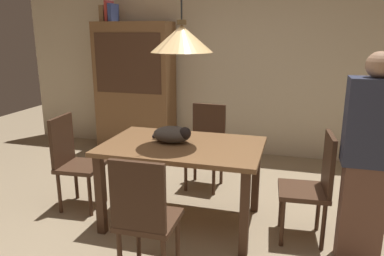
# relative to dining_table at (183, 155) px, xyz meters

# --- Properties ---
(ground) EXTENTS (10.00, 10.00, 0.00)m
(ground) POSITION_rel_dining_table_xyz_m (0.05, -0.44, -0.65)
(ground) COLOR #998466
(back_wall) EXTENTS (6.40, 0.10, 2.90)m
(back_wall) POSITION_rel_dining_table_xyz_m (0.05, 2.21, 0.80)
(back_wall) COLOR beige
(back_wall) RESTS_ON ground
(dining_table) EXTENTS (1.40, 0.90, 0.75)m
(dining_table) POSITION_rel_dining_table_xyz_m (0.00, 0.00, 0.00)
(dining_table) COLOR brown
(dining_table) RESTS_ON ground
(chair_near_front) EXTENTS (0.41, 0.41, 0.93)m
(chair_near_front) POSITION_rel_dining_table_xyz_m (0.00, -0.88, -0.14)
(chair_near_front) COLOR #472D1E
(chair_near_front) RESTS_ON ground
(chair_left_side) EXTENTS (0.43, 0.43, 0.93)m
(chair_left_side) POSITION_rel_dining_table_xyz_m (-1.13, -0.01, -0.14)
(chair_left_side) COLOR #472D1E
(chair_left_side) RESTS_ON ground
(chair_right_side) EXTENTS (0.43, 0.43, 0.93)m
(chair_right_side) POSITION_rel_dining_table_xyz_m (1.13, 0.01, -0.14)
(chair_right_side) COLOR #472D1E
(chair_right_side) RESTS_ON ground
(chair_far_back) EXTENTS (0.42, 0.42, 0.93)m
(chair_far_back) POSITION_rel_dining_table_xyz_m (0.00, 0.88, -0.14)
(chair_far_back) COLOR #472D1E
(chair_far_back) RESTS_ON ground
(cat_sleeping) EXTENTS (0.39, 0.25, 0.16)m
(cat_sleeping) POSITION_rel_dining_table_xyz_m (-0.09, 0.02, 0.18)
(cat_sleeping) COLOR #4C4742
(cat_sleeping) RESTS_ON dining_table
(pendant_lamp) EXTENTS (0.52, 0.52, 1.30)m
(pendant_lamp) POSITION_rel_dining_table_xyz_m (-0.00, 0.00, 1.01)
(pendant_lamp) COLOR #E5B775
(hutch_bookcase) EXTENTS (1.12, 0.45, 1.85)m
(hutch_bookcase) POSITION_rel_dining_table_xyz_m (-1.30, 1.88, 0.24)
(hutch_bookcase) COLOR brown
(hutch_bookcase) RESTS_ON ground
(book_brown_thick) EXTENTS (0.06, 0.24, 0.22)m
(book_brown_thick) POSITION_rel_dining_table_xyz_m (-1.72, 1.88, 1.31)
(book_brown_thick) COLOR brown
(book_brown_thick) RESTS_ON hutch_bookcase
(book_red_tall) EXTENTS (0.04, 0.22, 0.28)m
(book_red_tall) POSITION_rel_dining_table_xyz_m (-1.65, 1.88, 1.34)
(book_red_tall) COLOR #B73833
(book_red_tall) RESTS_ON hutch_bookcase
(book_blue_wide) EXTENTS (0.06, 0.24, 0.24)m
(book_blue_wide) POSITION_rel_dining_table_xyz_m (-1.59, 1.88, 1.32)
(book_blue_wide) COLOR #384C93
(book_blue_wide) RESTS_ON hutch_bookcase
(person_standing) EXTENTS (0.36, 0.22, 1.59)m
(person_standing) POSITION_rel_dining_table_xyz_m (1.46, -0.23, 0.15)
(person_standing) COLOR brown
(person_standing) RESTS_ON ground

